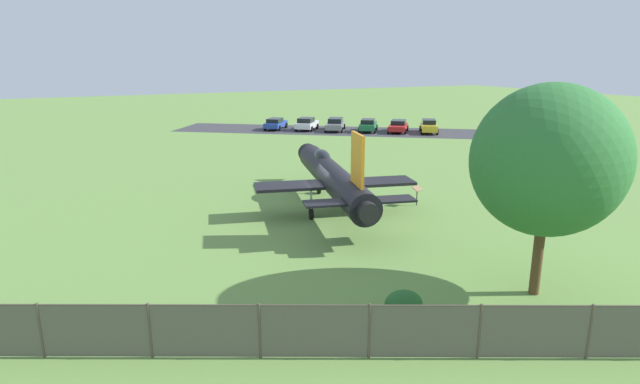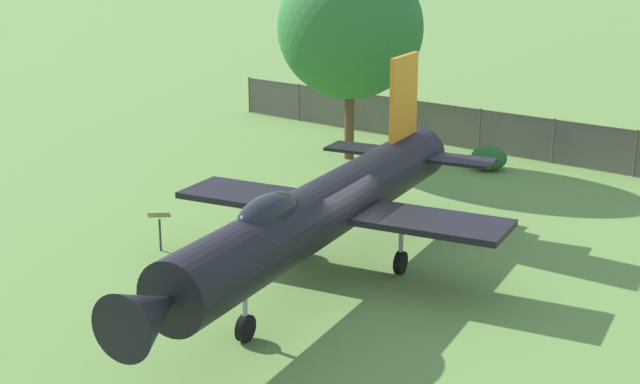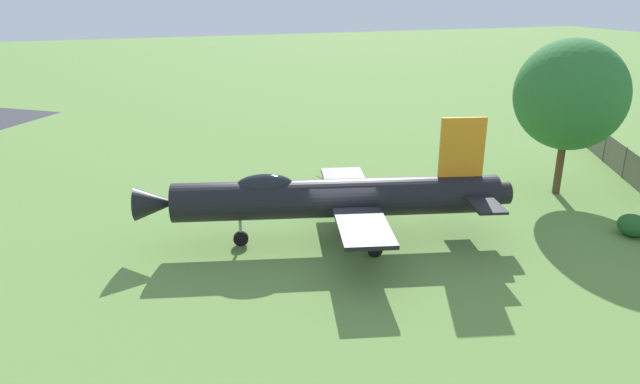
% 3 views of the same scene
% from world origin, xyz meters
% --- Properties ---
extents(ground_plane, '(200.00, 200.00, 0.00)m').
position_xyz_m(ground_plane, '(0.00, 0.00, 0.00)').
color(ground_plane, '#668E42').
extents(display_jet, '(14.74, 8.90, 5.08)m').
position_xyz_m(display_jet, '(0.36, -0.09, 1.96)').
color(display_jet, black).
rests_on(display_jet, ground_plane).
extents(shade_tree, '(5.09, 5.44, 7.61)m').
position_xyz_m(shade_tree, '(-12.52, -1.89, 4.96)').
color(shade_tree, brown).
rests_on(shade_tree, ground_plane).
extents(perimeter_fence, '(13.76, 28.15, 1.71)m').
position_xyz_m(perimeter_fence, '(-13.50, 5.73, 0.91)').
color(perimeter_fence, '#4C4238').
rests_on(perimeter_fence, ground_plane).
extents(shrub_near_fence, '(1.14, 1.32, 0.92)m').
position_xyz_m(shrub_near_fence, '(-11.90, 3.44, 0.46)').
color(shrub_near_fence, '#235B26').
rests_on(shrub_near_fence, ground_plane).
extents(info_plaque, '(0.56, 0.69, 1.14)m').
position_xyz_m(info_plaque, '(-1.14, -4.93, 0.85)').
color(info_plaque, '#333333').
rests_on(info_plaque, ground_plane).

